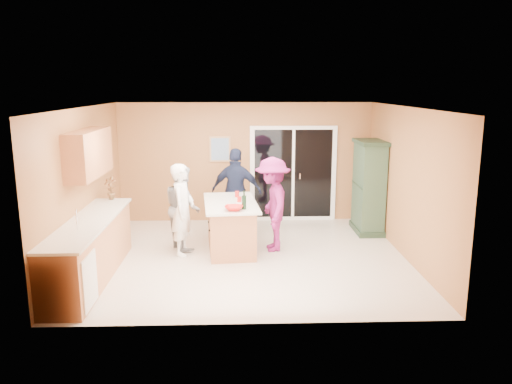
{
  "coord_description": "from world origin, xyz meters",
  "views": [
    {
      "loc": [
        -0.14,
        -8.32,
        2.95
      ],
      "look_at": [
        0.15,
        0.1,
        1.15
      ],
      "focal_mm": 35.0,
      "sensor_mm": 36.0,
      "label": 1
    }
  ],
  "objects_px": {
    "kitchen_island": "(231,227)",
    "woman_white": "(183,210)",
    "woman_grey": "(183,207)",
    "woman_magenta": "(272,204)",
    "green_hutch": "(369,188)",
    "woman_navy": "(236,192)"
  },
  "relations": [
    {
      "from": "woman_white",
      "to": "green_hutch",
      "type": "bearing_deg",
      "value": -59.46
    },
    {
      "from": "woman_white",
      "to": "woman_grey",
      "type": "xyz_separation_m",
      "value": [
        -0.04,
        0.36,
        -0.04
      ]
    },
    {
      "from": "green_hutch",
      "to": "woman_magenta",
      "type": "height_order",
      "value": "green_hutch"
    },
    {
      "from": "green_hutch",
      "to": "woman_navy",
      "type": "xyz_separation_m",
      "value": [
        -2.68,
        -0.05,
        -0.05
      ]
    },
    {
      "from": "green_hutch",
      "to": "woman_grey",
      "type": "relative_size",
      "value": 1.21
    },
    {
      "from": "kitchen_island",
      "to": "green_hutch",
      "type": "bearing_deg",
      "value": 15.8
    },
    {
      "from": "woman_grey",
      "to": "woman_magenta",
      "type": "distance_m",
      "value": 1.65
    },
    {
      "from": "green_hutch",
      "to": "woman_magenta",
      "type": "bearing_deg",
      "value": -151.71
    },
    {
      "from": "woman_grey",
      "to": "woman_magenta",
      "type": "bearing_deg",
      "value": -120.01
    },
    {
      "from": "kitchen_island",
      "to": "woman_grey",
      "type": "bearing_deg",
      "value": 165.86
    },
    {
      "from": "kitchen_island",
      "to": "woman_magenta",
      "type": "distance_m",
      "value": 0.87
    },
    {
      "from": "woman_navy",
      "to": "woman_magenta",
      "type": "height_order",
      "value": "woman_navy"
    },
    {
      "from": "woman_white",
      "to": "woman_magenta",
      "type": "xyz_separation_m",
      "value": [
        1.59,
        0.19,
        0.04
      ]
    },
    {
      "from": "green_hutch",
      "to": "woman_navy",
      "type": "bearing_deg",
      "value": -178.85
    },
    {
      "from": "kitchen_island",
      "to": "woman_navy",
      "type": "height_order",
      "value": "woman_navy"
    },
    {
      "from": "kitchen_island",
      "to": "woman_white",
      "type": "height_order",
      "value": "woman_white"
    },
    {
      "from": "woman_magenta",
      "to": "woman_grey",
      "type": "bearing_deg",
      "value": -98.92
    },
    {
      "from": "woman_magenta",
      "to": "green_hutch",
      "type": "bearing_deg",
      "value": 115.31
    },
    {
      "from": "woman_white",
      "to": "kitchen_island",
      "type": "bearing_deg",
      "value": -64.25
    },
    {
      "from": "woman_grey",
      "to": "woman_navy",
      "type": "height_order",
      "value": "woman_navy"
    },
    {
      "from": "kitchen_island",
      "to": "green_hutch",
      "type": "distance_m",
      "value": 3.03
    },
    {
      "from": "woman_white",
      "to": "woman_magenta",
      "type": "height_order",
      "value": "woman_magenta"
    }
  ]
}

